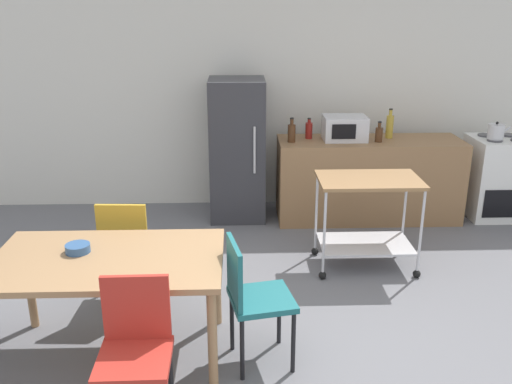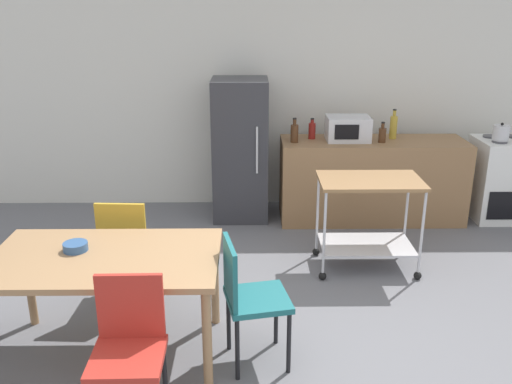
# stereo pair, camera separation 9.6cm
# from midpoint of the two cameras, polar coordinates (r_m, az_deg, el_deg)

# --- Properties ---
(ground_plane) EXTENTS (12.00, 12.00, 0.00)m
(ground_plane) POSITION_cam_midpoint_polar(r_m,az_deg,el_deg) (3.99, 5.80, -16.64)
(ground_plane) COLOR slate
(back_wall) EXTENTS (8.40, 0.12, 2.90)m
(back_wall) POSITION_cam_midpoint_polar(r_m,az_deg,el_deg) (6.49, 2.51, 11.30)
(back_wall) COLOR silver
(back_wall) RESTS_ON ground_plane
(kitchen_counter) EXTENTS (2.00, 0.64, 0.90)m
(kitchen_counter) POSITION_cam_midpoint_polar(r_m,az_deg,el_deg) (6.26, 11.04, 1.28)
(kitchen_counter) COLOR olive
(kitchen_counter) RESTS_ON ground_plane
(dining_table) EXTENTS (1.50, 0.90, 0.75)m
(dining_table) POSITION_cam_midpoint_polar(r_m,az_deg,el_deg) (3.79, -15.69, -7.56)
(dining_table) COLOR #A37A51
(dining_table) RESTS_ON ground_plane
(chair_teal) EXTENTS (0.47, 0.47, 0.89)m
(chair_teal) POSITION_cam_midpoint_polar(r_m,az_deg,el_deg) (3.66, -1.17, -10.47)
(chair_teal) COLOR #1E666B
(chair_teal) RESTS_ON ground_plane
(chair_red) EXTENTS (0.41, 0.41, 0.89)m
(chair_red) POSITION_cam_midpoint_polar(r_m,az_deg,el_deg) (3.26, -13.19, -15.15)
(chair_red) COLOR #B72D23
(chair_red) RESTS_ON ground_plane
(chair_mustard) EXTENTS (0.42, 0.42, 0.89)m
(chair_mustard) POSITION_cam_midpoint_polar(r_m,az_deg,el_deg) (4.49, -13.73, -5.22)
(chair_mustard) COLOR gold
(chair_mustard) RESTS_ON ground_plane
(stove_oven) EXTENTS (0.60, 0.61, 0.92)m
(stove_oven) POSITION_cam_midpoint_polar(r_m,az_deg,el_deg) (6.75, 23.10, 1.39)
(stove_oven) COLOR white
(stove_oven) RESTS_ON ground_plane
(refrigerator) EXTENTS (0.60, 0.63, 1.55)m
(refrigerator) POSITION_cam_midpoint_polar(r_m,az_deg,el_deg) (6.11, -2.39, 4.36)
(refrigerator) COLOR #333338
(refrigerator) RESTS_ON ground_plane
(kitchen_cart) EXTENTS (0.91, 0.57, 0.85)m
(kitchen_cart) POSITION_cam_midpoint_polar(r_m,az_deg,el_deg) (5.04, 10.87, -1.61)
(kitchen_cart) COLOR olive
(kitchen_cart) RESTS_ON ground_plane
(bottle_hot_sauce) EXTENTS (0.08, 0.08, 0.26)m
(bottle_hot_sauce) POSITION_cam_midpoint_polar(r_m,az_deg,el_deg) (5.92, 3.23, 6.14)
(bottle_hot_sauce) COLOR #4C2D19
(bottle_hot_sauce) RESTS_ON kitchen_counter
(bottle_sesame_oil) EXTENTS (0.08, 0.08, 0.23)m
(bottle_sesame_oil) POSITION_cam_midpoint_polar(r_m,az_deg,el_deg) (6.09, 5.02, 6.38)
(bottle_sesame_oil) COLOR maroon
(bottle_sesame_oil) RESTS_ON kitchen_counter
(microwave) EXTENTS (0.46, 0.35, 0.26)m
(microwave) POSITION_cam_midpoint_polar(r_m,az_deg,el_deg) (6.07, 8.67, 6.53)
(microwave) COLOR silver
(microwave) RESTS_ON kitchen_counter
(bottle_vinegar) EXTENTS (0.08, 0.08, 0.22)m
(bottle_vinegar) POSITION_cam_midpoint_polar(r_m,az_deg,el_deg) (6.06, 12.11, 5.88)
(bottle_vinegar) COLOR #4C2D19
(bottle_vinegar) RESTS_ON kitchen_counter
(bottle_sparkling_water) EXTENTS (0.08, 0.08, 0.32)m
(bottle_sparkling_water) POSITION_cam_midpoint_polar(r_m,az_deg,el_deg) (6.25, 13.18, 6.64)
(bottle_sparkling_water) COLOR gold
(bottle_sparkling_water) RESTS_ON kitchen_counter
(fruit_bowl) EXTENTS (0.16, 0.16, 0.06)m
(fruit_bowl) POSITION_cam_midpoint_polar(r_m,az_deg,el_deg) (3.87, -18.58, -5.52)
(fruit_bowl) COLOR #33598C
(fruit_bowl) RESTS_ON dining_table
(kettle) EXTENTS (0.24, 0.17, 0.19)m
(kettle) POSITION_cam_midpoint_polar(r_m,az_deg,el_deg) (6.48, 23.12, 5.75)
(kettle) COLOR silver
(kettle) RESTS_ON stove_oven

